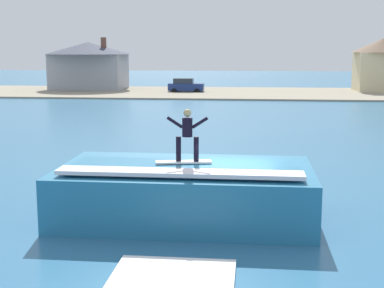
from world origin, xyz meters
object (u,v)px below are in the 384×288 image
(car_near_shore, at_px, (186,86))
(surfboard, at_px, (183,162))
(surfer, at_px, (187,132))
(house_gabled_white, at_px, (382,63))
(wave_crest, at_px, (185,191))
(house_with_chimney, at_px, (89,62))

(car_near_shore, bearing_deg, surfboard, -83.21)
(car_near_shore, bearing_deg, surfer, -83.08)
(surfer, xyz_separation_m, house_gabled_white, (18.43, 57.21, 0.90))
(car_near_shore, height_order, house_gabled_white, house_gabled_white)
(surfer, bearing_deg, wave_crest, 108.34)
(wave_crest, distance_m, car_near_shore, 53.24)
(house_with_chimney, bearing_deg, surfboard, -70.70)
(surfboard, height_order, surfer, surfer)
(surfer, distance_m, house_gabled_white, 60.11)
(wave_crest, xyz_separation_m, car_near_shore, (-6.34, 52.86, 0.06))
(surfer, xyz_separation_m, house_with_chimney, (-20.06, 56.98, 0.92))
(wave_crest, distance_m, house_with_chimney, 60.12)
(wave_crest, distance_m, house_gabled_white, 59.88)
(surfboard, xyz_separation_m, house_gabled_white, (18.55, 57.18, 1.85))
(surfboard, bearing_deg, house_gabled_white, 72.02)
(surfboard, distance_m, house_with_chimney, 60.37)
(wave_crest, height_order, surfer, surfer)
(house_with_chimney, bearing_deg, wave_crest, -70.60)
(house_with_chimney, height_order, house_gabled_white, house_with_chimney)
(wave_crest, relative_size, house_with_chimney, 0.69)
(house_with_chimney, bearing_deg, house_gabled_white, 0.34)
(wave_crest, xyz_separation_m, surfboard, (-0.01, -0.31, 1.03))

